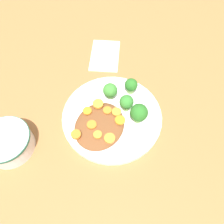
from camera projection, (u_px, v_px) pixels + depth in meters
The scene contains 18 objects.
ground_plane at pixel (112, 118), 0.55m from camera, with size 4.00×4.00×0.00m, color #9E6638.
plate at pixel (112, 116), 0.54m from camera, with size 0.25×0.25×0.02m.
dip_bowl at pixel (7, 142), 0.49m from camera, with size 0.11×0.11×0.05m.
stew_mound at pixel (99, 125), 0.51m from camera, with size 0.13×0.11×0.02m, color brown.
broccoli_floret_0 at pixel (131, 86), 0.55m from camera, with size 0.03×0.03×0.05m.
broccoli_floret_1 at pixel (139, 113), 0.50m from camera, with size 0.04×0.04×0.06m.
broccoli_floret_2 at pixel (110, 91), 0.54m from camera, with size 0.04×0.04×0.05m.
broccoli_floret_3 at pixel (126, 103), 0.52m from camera, with size 0.03×0.03×0.05m.
carrot_slice_0 at pixel (117, 110), 0.52m from camera, with size 0.02×0.02×0.01m, color orange.
carrot_slice_1 at pixel (76, 134), 0.48m from camera, with size 0.02×0.02×0.01m, color orange.
carrot_slice_2 at pixel (98, 104), 0.53m from camera, with size 0.03×0.03×0.01m, color orange.
carrot_slice_3 at pixel (92, 125), 0.50m from camera, with size 0.02×0.02×0.00m, color orange.
carrot_slice_4 at pixel (107, 110), 0.52m from camera, with size 0.02×0.02×0.00m, color orange.
carrot_slice_5 at pixel (110, 138), 0.48m from camera, with size 0.02×0.02×0.01m, color orange.
carrot_slice_6 at pixel (120, 120), 0.50m from camera, with size 0.02×0.02×0.00m, color orange.
carrot_slice_7 at pixel (98, 135), 0.49m from camera, with size 0.02×0.02×0.01m, color orange.
carrot_slice_8 at pixel (87, 111), 0.52m from camera, with size 0.02×0.02×0.00m, color orange.
napkin at pixel (105, 55), 0.66m from camera, with size 0.15×0.13×0.01m.
Camera 1 is at (0.24, 0.12, 0.48)m, focal length 35.00 mm.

